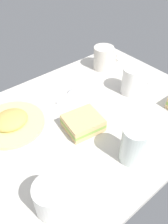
% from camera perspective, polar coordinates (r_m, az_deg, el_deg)
% --- Properties ---
extents(tabletop, '(0.90, 0.64, 0.02)m').
position_cam_1_polar(tabletop, '(0.78, 0.00, -2.18)').
color(tabletop, beige).
rests_on(tabletop, ground).
extents(plate_of_food, '(0.22, 0.22, 0.04)m').
position_cam_1_polar(plate_of_food, '(0.78, -17.65, -2.35)').
color(plate_of_food, '#EAE58C').
rests_on(plate_of_food, tabletop).
extents(coffee_mug_black, '(0.10, 0.10, 0.10)m').
position_cam_1_polar(coffee_mug_black, '(1.02, 4.89, 13.30)').
color(coffee_mug_black, silver).
rests_on(coffee_mug_black, tabletop).
extents(coffee_mug_milky, '(0.09, 0.11, 0.09)m').
position_cam_1_polar(coffee_mug_milky, '(0.56, -7.92, -20.35)').
color(coffee_mug_milky, white).
rests_on(coffee_mug_milky, tabletop).
extents(coffee_mug_spare, '(0.09, 0.10, 0.10)m').
position_cam_1_polar(coffee_mug_spare, '(0.88, 11.97, 7.74)').
color(coffee_mug_spare, white).
rests_on(coffee_mug_spare, tabletop).
extents(sandwich_main, '(0.13, 0.12, 0.04)m').
position_cam_1_polar(sandwich_main, '(0.73, -0.24, -2.76)').
color(sandwich_main, '#DBB77A').
rests_on(sandwich_main, tabletop).
extents(glass_of_milk, '(0.07, 0.07, 0.11)m').
position_cam_1_polar(glass_of_milk, '(0.64, 12.11, -8.45)').
color(glass_of_milk, silver).
rests_on(glass_of_milk, tabletop).
extents(spoon, '(0.11, 0.04, 0.01)m').
position_cam_1_polar(spoon, '(0.88, -3.81, 4.60)').
color(spoon, silver).
rests_on(spoon, tabletop).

